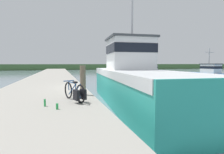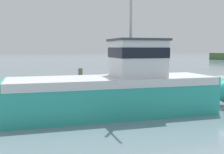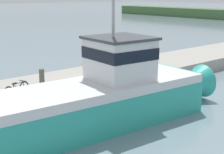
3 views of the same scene
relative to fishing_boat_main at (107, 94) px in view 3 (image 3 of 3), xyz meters
name	(u,v)px [view 3 (image 3 of 3)]	position (x,y,z in m)	size (l,w,h in m)	color
ground_plane	(100,106)	(-2.12, 1.25, -1.42)	(320.00, 320.00, 0.00)	gray
dock_pier	(69,86)	(-5.10, 1.25, -0.96)	(4.74, 80.00, 0.94)	#A39E93
fishing_boat_main	(107,94)	(0.00, 0.00, 0.00)	(4.03, 13.00, 9.47)	teal
bicycle_touring	(14,91)	(-3.61, -2.87, -0.14)	(0.79, 1.67, 0.75)	black
mooring_post	(42,82)	(-3.18, -1.56, 0.19)	(0.26, 0.26, 1.35)	#756651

